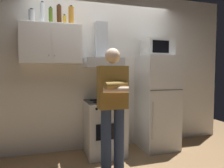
# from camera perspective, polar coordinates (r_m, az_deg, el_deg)

# --- Properties ---
(ground_plane) EXTENTS (7.00, 7.00, 0.00)m
(ground_plane) POSITION_cam_1_polar(r_m,az_deg,el_deg) (3.39, 0.00, -19.79)
(ground_plane) COLOR olive
(back_wall_tiled) EXTENTS (4.80, 0.10, 2.70)m
(back_wall_tiled) POSITION_cam_1_polar(r_m,az_deg,el_deg) (3.69, -2.75, 3.67)
(back_wall_tiled) COLOR silver
(back_wall_tiled) RESTS_ON ground_plane
(upper_cabinet) EXTENTS (0.90, 0.37, 0.60)m
(upper_cabinet) POSITION_cam_1_polar(r_m,az_deg,el_deg) (3.37, -16.15, 10.35)
(upper_cabinet) COLOR white
(stove_oven) EXTENTS (0.60, 0.62, 0.87)m
(stove_oven) POSITION_cam_1_polar(r_m,az_deg,el_deg) (3.46, -2.05, -11.71)
(stove_oven) COLOR white
(stove_oven) RESTS_ON ground_plane
(range_hood) EXTENTS (0.60, 0.44, 0.75)m
(range_hood) POSITION_cam_1_polar(r_m,az_deg,el_deg) (3.47, -2.64, 7.76)
(range_hood) COLOR #B7BABF
(refrigerator) EXTENTS (0.60, 0.62, 1.60)m
(refrigerator) POSITION_cam_1_polar(r_m,az_deg,el_deg) (3.74, 12.19, -4.87)
(refrigerator) COLOR silver
(refrigerator) RESTS_ON ground_plane
(microwave) EXTENTS (0.48, 0.37, 0.28)m
(microwave) POSITION_cam_1_polar(r_m,az_deg,el_deg) (3.74, 12.24, 9.58)
(microwave) COLOR silver
(microwave) RESTS_ON refrigerator
(person_standing) EXTENTS (0.38, 0.33, 1.64)m
(person_standing) POSITION_cam_1_polar(r_m,az_deg,el_deg) (2.78, 0.19, -5.63)
(person_standing) COLOR navy
(person_standing) RESTS_ON ground_plane
(bottle_liquor_amber) EXTENTS (0.08, 0.08, 0.30)m
(bottle_liquor_amber) POSITION_cam_1_polar(r_m,az_deg,el_deg) (3.46, -11.04, 17.71)
(bottle_liquor_amber) COLOR #B7721E
(bottle_liquor_amber) RESTS_ON upper_cabinet
(bottle_canister_steel) EXTENTS (0.09, 0.09, 0.20)m
(bottle_canister_steel) POSITION_cam_1_polar(r_m,az_deg,el_deg) (3.43, -20.97, 16.84)
(bottle_canister_steel) COLOR #B2B5BA
(bottle_canister_steel) RESTS_ON upper_cabinet
(bottle_vodka_clear) EXTENTS (0.07, 0.07, 0.33)m
(bottle_vodka_clear) POSITION_cam_1_polar(r_m,az_deg,el_deg) (3.46, -18.37, 17.81)
(bottle_vodka_clear) COLOR silver
(bottle_vodka_clear) RESTS_ON upper_cabinet
(bottle_olive_oil) EXTENTS (0.06, 0.06, 0.26)m
(bottle_olive_oil) POSITION_cam_1_polar(r_m,az_deg,el_deg) (3.44, -16.32, 17.33)
(bottle_olive_oil) COLOR #4C6B19
(bottle_olive_oil) RESTS_ON upper_cabinet
(bottle_rum_dark) EXTENTS (0.07, 0.07, 0.31)m
(bottle_rum_dark) POSITION_cam_1_polar(r_m,az_deg,el_deg) (3.48, -14.18, 17.69)
(bottle_rum_dark) COLOR #47230F
(bottle_rum_dark) RESTS_ON upper_cabinet
(bottle_spice_jar) EXTENTS (0.05, 0.05, 0.16)m
(bottle_spice_jar) POSITION_cam_1_polar(r_m,az_deg,el_deg) (3.44, -12.77, 16.57)
(bottle_spice_jar) COLOR gold
(bottle_spice_jar) RESTS_ON upper_cabinet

